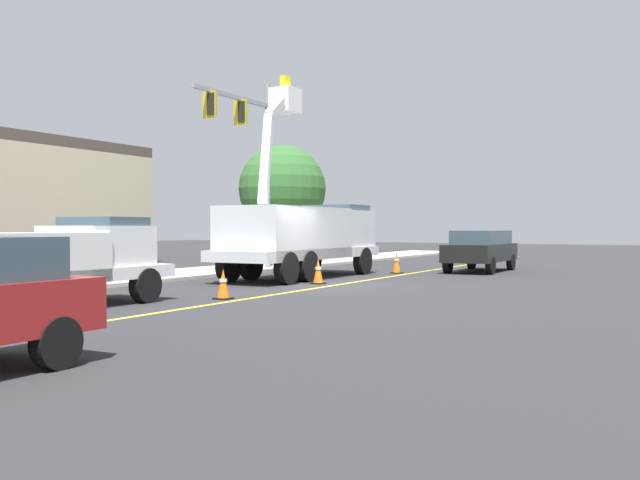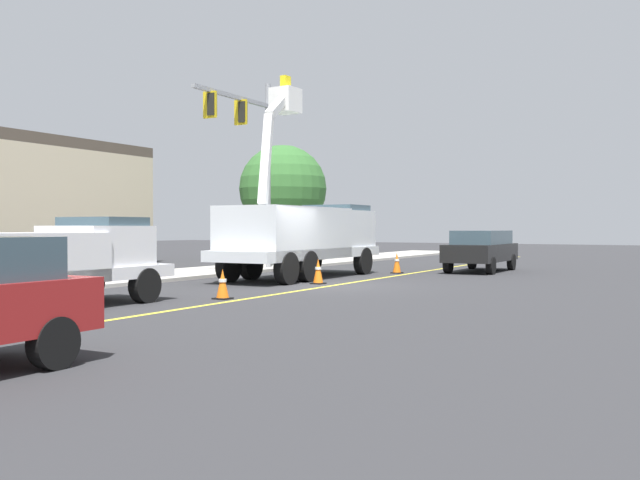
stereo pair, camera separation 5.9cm
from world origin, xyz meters
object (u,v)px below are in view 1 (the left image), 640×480
(service_pickup_truck, at_px, (54,259))
(traffic_cone_trailing, at_px, (397,263))
(traffic_cone_mid_rear, at_px, (318,271))
(traffic_signal_mast, at_px, (249,143))
(utility_bucket_truck, at_px, (302,233))
(passing_minivan, at_px, (481,248))
(traffic_cone_mid_front, at_px, (223,284))
(traffic_cone_leading, at_px, (27,303))

(service_pickup_truck, relative_size, traffic_cone_trailing, 6.72)
(traffic_cone_mid_rear, xyz_separation_m, traffic_signal_mast, (3.89, 5.72, 4.88))
(utility_bucket_truck, bearing_deg, service_pickup_truck, -176.96)
(service_pickup_truck, distance_m, passing_minivan, 18.32)
(traffic_cone_mid_rear, bearing_deg, traffic_cone_mid_front, -174.71)
(traffic_signal_mast, bearing_deg, traffic_cone_mid_front, -146.15)
(traffic_cone_leading, relative_size, traffic_signal_mast, 0.11)
(traffic_cone_leading, bearing_deg, traffic_cone_trailing, 1.94)
(traffic_cone_mid_rear, relative_size, traffic_cone_trailing, 0.96)
(utility_bucket_truck, height_order, traffic_cone_trailing, utility_bucket_truck)
(utility_bucket_truck, height_order, service_pickup_truck, utility_bucket_truck)
(traffic_cone_trailing, bearing_deg, traffic_cone_mid_front, -176.89)
(service_pickup_truck, height_order, traffic_cone_mid_rear, service_pickup_truck)
(utility_bucket_truck, height_order, traffic_cone_mid_front, utility_bucket_truck)
(traffic_signal_mast, bearing_deg, traffic_cone_mid_rear, -124.23)
(traffic_cone_trailing, bearing_deg, passing_minivan, -40.73)
(service_pickup_truck, height_order, passing_minivan, service_pickup_truck)
(utility_bucket_truck, distance_m, traffic_cone_leading, 13.34)
(utility_bucket_truck, bearing_deg, traffic_cone_mid_rear, -136.73)
(passing_minivan, relative_size, traffic_cone_mid_rear, 6.01)
(service_pickup_truck, bearing_deg, traffic_cone_leading, -137.85)
(utility_bucket_truck, bearing_deg, traffic_cone_mid_front, -161.74)
(traffic_cone_mid_front, bearing_deg, traffic_cone_mid_rear, 5.29)
(service_pickup_truck, distance_m, traffic_cone_mid_rear, 9.09)
(passing_minivan, bearing_deg, traffic_cone_mid_rear, 165.38)
(traffic_cone_leading, xyz_separation_m, traffic_cone_trailing, (17.09, 0.58, -0.00))
(utility_bucket_truck, relative_size, traffic_signal_mast, 1.05)
(service_pickup_truck, distance_m, traffic_cone_trailing, 15.14)
(passing_minivan, height_order, traffic_signal_mast, traffic_signal_mast)
(utility_bucket_truck, relative_size, traffic_cone_mid_rear, 10.22)
(traffic_cone_mid_front, xyz_separation_m, traffic_signal_mast, (9.26, 6.21, 4.90))
(traffic_cone_mid_rear, bearing_deg, traffic_cone_leading, -177.64)
(traffic_cone_mid_front, relative_size, traffic_cone_mid_rear, 0.94)
(traffic_cone_mid_front, height_order, traffic_signal_mast, traffic_signal_mast)
(traffic_cone_trailing, distance_m, traffic_signal_mast, 7.73)
(utility_bucket_truck, distance_m, passing_minivan, 8.15)
(passing_minivan, bearing_deg, service_pickup_truck, 168.29)
(service_pickup_truck, relative_size, traffic_cone_mid_front, 7.46)
(utility_bucket_truck, xyz_separation_m, passing_minivan, (6.89, -4.30, -0.64))
(traffic_cone_leading, bearing_deg, service_pickup_truck, 42.15)
(service_pickup_truck, distance_m, traffic_signal_mast, 14.19)
(service_pickup_truck, relative_size, traffic_cone_leading, 6.69)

